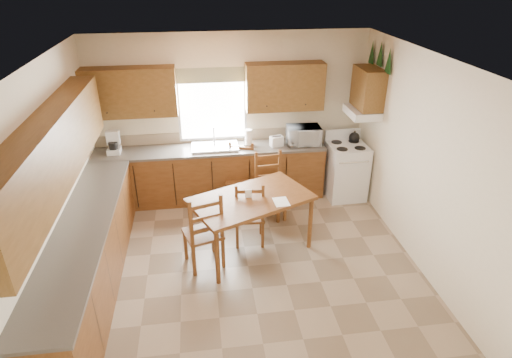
{
  "coord_description": "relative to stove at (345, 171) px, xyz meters",
  "views": [
    {
      "loc": [
        -0.53,
        -4.54,
        3.65
      ],
      "look_at": [
        0.15,
        0.3,
        1.15
      ],
      "focal_mm": 30.0,
      "sensor_mm": 36.0,
      "label": 1
    }
  ],
  "objects": [
    {
      "name": "floor",
      "position": [
        -1.88,
        -1.71,
        -0.46
      ],
      "size": [
        4.5,
        4.5,
        0.0
      ],
      "primitive_type": "plane",
      "color": "gray",
      "rests_on": "ground"
    },
    {
      "name": "ceiling",
      "position": [
        -1.88,
        -1.71,
        2.24
      ],
      "size": [
        4.5,
        4.5,
        0.0
      ],
      "primitive_type": "plane",
      "color": "brown",
      "rests_on": "floor"
    },
    {
      "name": "wall_left",
      "position": [
        -4.13,
        -1.71,
        0.89
      ],
      "size": [
        4.5,
        4.5,
        0.0
      ],
      "primitive_type": "plane",
      "color": "beige",
      "rests_on": "floor"
    },
    {
      "name": "wall_right",
      "position": [
        0.37,
        -1.71,
        0.89
      ],
      "size": [
        4.5,
        4.5,
        0.0
      ],
      "primitive_type": "plane",
      "color": "beige",
      "rests_on": "floor"
    },
    {
      "name": "wall_back",
      "position": [
        -1.88,
        0.54,
        0.89
      ],
      "size": [
        4.5,
        4.5,
        0.0
      ],
      "primitive_type": "plane",
      "color": "beige",
      "rests_on": "floor"
    },
    {
      "name": "wall_front",
      "position": [
        -1.88,
        -3.96,
        0.89
      ],
      "size": [
        4.5,
        4.5,
        0.0
      ],
      "primitive_type": "plane",
      "color": "beige",
      "rests_on": "floor"
    },
    {
      "name": "lower_cab_back",
      "position": [
        -2.25,
        0.24,
        -0.02
      ],
      "size": [
        3.75,
        0.6,
        0.88
      ],
      "primitive_type": "cube",
      "color": "brown",
      "rests_on": "floor"
    },
    {
      "name": "lower_cab_left",
      "position": [
        -3.83,
        -1.86,
        -0.02
      ],
      "size": [
        0.6,
        3.6,
        0.88
      ],
      "primitive_type": "cube",
      "color": "brown",
      "rests_on": "floor"
    },
    {
      "name": "counter_back",
      "position": [
        -2.25,
        0.24,
        0.44
      ],
      "size": [
        3.75,
        0.63,
        0.04
      ],
      "primitive_type": "cube",
      "color": "#534C46",
      "rests_on": "lower_cab_back"
    },
    {
      "name": "counter_left",
      "position": [
        -3.83,
        -1.86,
        0.44
      ],
      "size": [
        0.63,
        3.6,
        0.04
      ],
      "primitive_type": "cube",
      "color": "#534C46",
      "rests_on": "lower_cab_left"
    },
    {
      "name": "backsplash",
      "position": [
        -2.25,
        0.53,
        0.55
      ],
      "size": [
        3.75,
        0.01,
        0.18
      ],
      "primitive_type": "cube",
      "color": "gray",
      "rests_on": "counter_back"
    },
    {
      "name": "upper_cab_back_left",
      "position": [
        -3.43,
        0.38,
        1.4
      ],
      "size": [
        1.41,
        0.33,
        0.75
      ],
      "primitive_type": "cube",
      "color": "brown",
      "rests_on": "wall_back"
    },
    {
      "name": "upper_cab_back_right",
      "position": [
        -1.02,
        0.38,
        1.4
      ],
      "size": [
        1.25,
        0.33,
        0.75
      ],
      "primitive_type": "cube",
      "color": "brown",
      "rests_on": "wall_back"
    },
    {
      "name": "upper_cab_left",
      "position": [
        -3.96,
        -1.86,
        1.4
      ],
      "size": [
        0.33,
        3.6,
        0.75
      ],
      "primitive_type": "cube",
      "color": "brown",
      "rests_on": "wall_left"
    },
    {
      "name": "upper_cab_stove",
      "position": [
        0.2,
        -0.06,
        1.44
      ],
      "size": [
        0.33,
        0.62,
        0.62
      ],
      "primitive_type": "cube",
      "color": "brown",
      "rests_on": "wall_right"
    },
    {
      "name": "range_hood",
      "position": [
        0.15,
        -0.06,
        1.06
      ],
      "size": [
        0.44,
        0.62,
        0.12
      ],
      "primitive_type": "cube",
      "color": "silver",
      "rests_on": "wall_right"
    },
    {
      "name": "window_frame",
      "position": [
        -2.18,
        0.51,
        1.09
      ],
      "size": [
        1.13,
        0.02,
        1.18
      ],
      "primitive_type": "cube",
      "color": "silver",
      "rests_on": "wall_back"
    },
    {
      "name": "window_pane",
      "position": [
        -2.18,
        0.51,
        1.09
      ],
      "size": [
        1.05,
        0.01,
        1.1
      ],
      "primitive_type": "cube",
      "color": "white",
      "rests_on": "wall_back"
    },
    {
      "name": "window_valance",
      "position": [
        -2.18,
        0.48,
        1.59
      ],
      "size": [
        1.19,
        0.01,
        0.24
      ],
      "primitive_type": "cube",
      "color": "#475A31",
      "rests_on": "wall_back"
    },
    {
      "name": "sink_basin",
      "position": [
        -2.18,
        0.24,
        0.48
      ],
      "size": [
        0.75,
        0.45,
        0.04
      ],
      "primitive_type": "cube",
      "color": "silver",
      "rests_on": "counter_back"
    },
    {
      "name": "pine_decal_a",
      "position": [
        0.33,
        -0.38,
        1.92
      ],
      "size": [
        0.22,
        0.22,
        0.36
      ],
      "primitive_type": "cone",
      "color": "#163B16",
      "rests_on": "wall_right"
    },
    {
      "name": "pine_decal_b",
      "position": [
        0.33,
        -0.06,
        1.96
      ],
      "size": [
        0.22,
        0.22,
        0.36
      ],
      "primitive_type": "cone",
      "color": "#163B16",
      "rests_on": "wall_right"
    },
    {
      "name": "pine_decal_c",
      "position": [
        0.33,
        0.26,
        1.92
      ],
      "size": [
        0.22,
        0.22,
        0.36
      ],
      "primitive_type": "cone",
      "color": "#163B16",
      "rests_on": "wall_right"
    },
    {
      "name": "stove",
      "position": [
        0.0,
        0.0,
        0.0
      ],
      "size": [
        0.64,
        0.66,
        0.92
      ],
      "primitive_type": "cube",
      "rotation": [
        0.0,
        0.0,
        0.03
      ],
      "color": "silver",
      "rests_on": "floor"
    },
    {
      "name": "coffeemaker",
      "position": [
        -3.77,
        0.26,
        0.61
      ],
      "size": [
        0.21,
        0.24,
        0.3
      ],
      "primitive_type": "cube",
      "rotation": [
        0.0,
        0.0,
        0.14
      ],
      "color": "silver",
      "rests_on": "counter_back"
    },
    {
      "name": "paper_towel",
      "position": [
        -1.62,
        0.27,
        0.6
      ],
      "size": [
        0.13,
        0.13,
        0.28
      ],
      "primitive_type": "cylinder",
      "rotation": [
        0.0,
        0.0,
        0.12
      ],
      "color": "white",
      "rests_on": "counter_back"
    },
    {
      "name": "toaster",
      "position": [
        -1.17,
        0.18,
        0.54
      ],
      "size": [
        0.23,
        0.18,
        0.17
      ],
      "primitive_type": "cube",
      "rotation": [
        0.0,
        0.0,
        0.25
      ],
      "color": "silver",
      "rests_on": "counter_back"
    },
    {
      "name": "microwave",
      "position": [
        -0.71,
        0.21,
        0.61
      ],
      "size": [
        0.52,
        0.38,
        0.3
      ],
      "primitive_type": "imported",
      "rotation": [
        0.0,
        0.0,
        -0.04
      ],
      "color": "silver",
      "rests_on": "counter_back"
    },
    {
      "name": "dining_table",
      "position": [
        -1.79,
        -1.33,
        -0.04
      ],
      "size": [
        1.8,
        1.45,
        0.84
      ],
      "primitive_type": "cube",
      "rotation": [
        0.0,
        0.0,
        0.42
      ],
      "color": "brown",
      "rests_on": "floor"
    },
    {
      "name": "chair_near_left",
      "position": [
        -2.45,
        -1.55,
        0.09
      ],
      "size": [
        0.57,
        0.55,
        1.09
      ],
      "primitive_type": "cube",
      "rotation": [
        0.0,
        0.0,
        3.44
      ],
      "color": "brown",
      "rests_on": "floor"
    },
    {
      "name": "chair_near_right",
      "position": [
        -1.79,
        -1.13,
        0.04
      ],
      "size": [
        0.45,
        0.43,
        0.99
      ],
      "primitive_type": "cube",
      "rotation": [
        0.0,
        0.0,
        3.06
      ],
      "color": "brown",
      "rests_on": "floor"
    },
    {
      "name": "chair_far_left",
      "position": [
        -1.8,
        -0.04,
        0.05
      ],
      "size": [
        0.52,
        0.51,
        1.02
      ],
      "primitive_type": "cube",
      "rotation": [
        0.0,
        0.0,
        -0.27
      ],
      "color": "brown",
      "rests_on": "floor"
    },
    {
      "name": "chair_far_right",
      "position": [
        -1.37,
        -0.5,
        0.06
      ],
      "size": [
        0.47,
        0.46,
        1.04
      ],
      "primitive_type": "cube",
      "rotation": [
        0.0,
        0.0,
        0.09
      ],
      "color": "brown",
      "rests_on": "floor"
    },
    {
      "name": "table_paper",
      "position": [
        -1.41,
        -1.5,
        0.38
      ],
      "size": [
        0.21,
        0.26,
        0.0
      ],
      "primitive_type": "cube",
      "rotation": [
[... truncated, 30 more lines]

